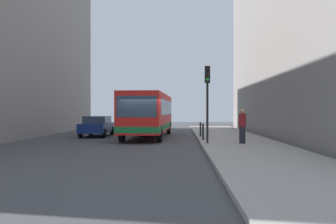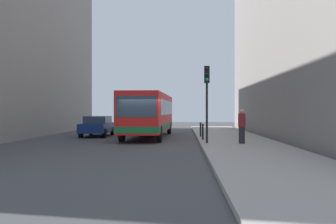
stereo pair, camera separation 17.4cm
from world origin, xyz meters
The scene contains 9 objects.
ground_plane centered at (0.00, 0.00, 0.00)m, with size 80.00×80.00×0.00m, color #424244.
sidewalk centered at (5.40, 0.00, 0.07)m, with size 4.40×40.00×0.15m, color #9E9991.
building_right centered at (11.50, 4.00, 7.06)m, with size 7.00×32.00×14.12m, color gray.
bus centered at (-0.11, 4.78, 1.73)m, with size 2.93×11.11×3.00m.
car_beside_bus centered at (-3.99, 5.66, 0.78)m, with size 1.88×4.41×1.48m.
traffic_light centered at (3.55, -1.40, 3.01)m, with size 0.28×0.33×4.10m.
bollard_near centered at (3.45, 0.75, 0.62)m, with size 0.11×0.11×0.95m, color black.
bollard_mid centered at (3.45, 3.59, 0.62)m, with size 0.11×0.11×0.95m, color black.
pedestrian_near_signal centered at (5.37, -1.56, 1.06)m, with size 0.38×0.38×1.81m.
Camera 1 is at (2.11, -21.03, 1.86)m, focal length 39.32 mm.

